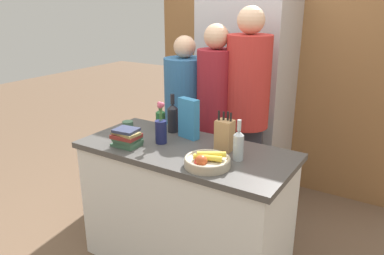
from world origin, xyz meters
The scene contains 15 objects.
kitchen_island centered at (0.00, 0.00, 0.46)m, with size 1.46×0.68×0.91m.
back_wall_wood centered at (0.00, 1.67, 1.30)m, with size 2.66×0.12×2.60m.
refrigerator centered at (-0.16, 1.31, 0.97)m, with size 0.81×0.63×1.94m.
fruit_bowl centered at (0.27, -0.18, 0.95)m, with size 0.28×0.28×0.10m.
knife_block centered at (0.24, 0.11, 1.01)m, with size 0.11×0.09×0.27m.
flower_vase centered at (-0.19, -0.01, 1.02)m, with size 0.08×0.08×0.30m.
cereal_box centered at (-0.09, 0.18, 1.05)m, with size 0.17×0.09×0.29m.
coffee_mug centered at (-0.55, 0.04, 0.95)m, with size 0.11×0.09×0.08m.
book_stack centered at (-0.35, -0.19, 0.97)m, with size 0.20×0.16×0.13m.
bottle_oil centered at (-0.26, 0.22, 1.02)m, with size 0.08×0.08×0.29m.
bottle_vinegar centered at (-0.38, 0.24, 0.99)m, with size 0.07×0.07×0.21m.
bottle_wine centered at (0.38, 0.01, 1.01)m, with size 0.07×0.07×0.26m.
person_at_sink centered at (-0.43, 0.65, 0.88)m, with size 0.35×0.35×1.58m.
person_in_blue centered at (-0.13, 0.64, 0.96)m, with size 0.30×0.30×1.68m.
person_in_red_tee centered at (0.11, 0.73, 1.03)m, with size 0.35×0.35×1.82m.
Camera 1 is at (1.28, -1.96, 1.85)m, focal length 35.00 mm.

